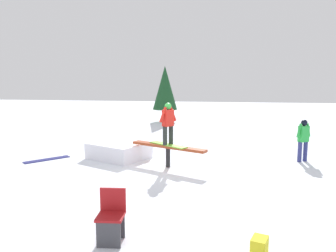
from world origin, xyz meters
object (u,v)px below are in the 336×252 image
rail_feature (168,148)px  loose_snowboard_white (167,145)px  bystander_green (303,138)px  loose_snowboard_navy (47,159)px  folding_chair (111,218)px  main_rider_on_rail (168,125)px  pine_tree_near (165,88)px  backpack_on_snow (259,248)px

rail_feature → loose_snowboard_white: size_ratio=1.94×
bystander_green → loose_snowboard_navy: bystander_green is taller
bystander_green → folding_chair: (-4.47, -6.20, -0.37)m
bystander_green → loose_snowboard_white: size_ratio=1.10×
folding_chair → main_rider_on_rail: bearing=81.9°
rail_feature → pine_tree_near: pine_tree_near is taller
bystander_green → pine_tree_near: size_ratio=0.39×
loose_snowboard_white → backpack_on_snow: 8.66m
bystander_green → loose_snowboard_navy: size_ratio=0.93×
bystander_green → loose_snowboard_navy: (-8.49, -1.15, -0.77)m
pine_tree_near → main_rider_on_rail: bearing=-79.8°
main_rider_on_rail → loose_snowboard_white: main_rider_on_rail is taller
loose_snowboard_white → folding_chair: bearing=-108.7°
loose_snowboard_navy → main_rider_on_rail: bearing=-52.3°
pine_tree_near → backpack_on_snow: bearing=-75.3°
rail_feature → loose_snowboard_navy: 4.25m
rail_feature → main_rider_on_rail: bearing=0.0°
main_rider_on_rail → loose_snowboard_white: (-0.55, 3.23, -1.32)m
backpack_on_snow → folding_chair: bearing=-75.8°
rail_feature → backpack_on_snow: bearing=-40.8°
pine_tree_near → loose_snowboard_white: bearing=-79.6°
rail_feature → loose_snowboard_white: 3.32m
backpack_on_snow → main_rider_on_rail: bearing=-137.6°
rail_feature → loose_snowboard_navy: size_ratio=1.63×
bystander_green → loose_snowboard_white: 5.24m
folding_chair → pine_tree_near: 15.95m
loose_snowboard_navy → loose_snowboard_white: bearing=-9.7°
rail_feature → bystander_green: (4.29, 1.39, 0.20)m
loose_snowboard_navy → backpack_on_snow: (6.41, -5.23, 0.16)m
folding_chair → backpack_on_snow: 2.41m
main_rider_on_rail → loose_snowboard_navy: size_ratio=0.87×
loose_snowboard_navy → bystander_green: bearing=-41.3°
bystander_green → folding_chair: 7.65m
bystander_green → loose_snowboard_white: bearing=-54.6°
backpack_on_snow → pine_tree_near: 16.59m
loose_snowboard_white → main_rider_on_rail: bearing=-101.6°
bystander_green → pine_tree_near: bearing=-90.6°
main_rider_on_rail → rail_feature: bearing=0.0°
pine_tree_near → folding_chair: bearing=-83.5°
loose_snowboard_white → loose_snowboard_navy: 4.71m
main_rider_on_rail → loose_snowboard_white: size_ratio=1.03×
bystander_green → loose_snowboard_white: (-4.84, 1.83, -0.77)m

